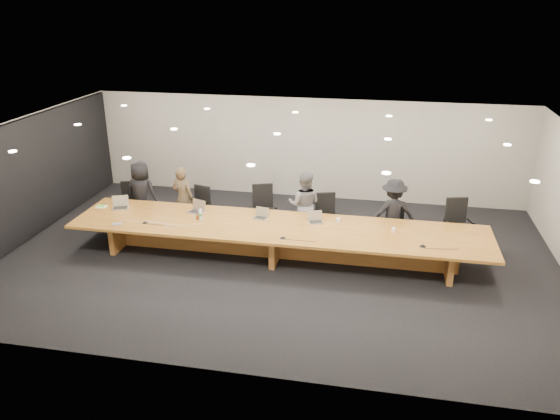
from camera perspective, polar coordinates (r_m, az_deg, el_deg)
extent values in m
plane|color=black|center=(12.06, -0.28, -4.94)|extent=(12.00, 12.00, 0.00)
cube|color=beige|center=(15.26, 2.69, 6.44)|extent=(12.00, 0.02, 2.80)
cube|color=black|center=(13.89, -25.10, 2.72)|extent=(0.08, 7.84, 2.74)
cube|color=brown|center=(11.75, -0.28, -1.80)|extent=(9.00, 1.80, 0.06)
cube|color=brown|center=(11.91, -0.28, -3.45)|extent=(7.65, 0.15, 0.69)
cube|color=brown|center=(13.04, -15.99, -2.03)|extent=(0.12, 1.26, 0.69)
cube|color=brown|center=(11.91, -0.28, -3.45)|extent=(0.12, 1.26, 0.69)
cube|color=brown|center=(11.81, 17.18, -4.73)|extent=(0.12, 1.26, 0.69)
imported|color=black|center=(13.86, -14.27, 1.67)|extent=(0.84, 0.58, 1.63)
imported|color=#3F3322|center=(13.44, -10.09, 1.23)|extent=(0.64, 0.48, 1.57)
imported|color=#5D5C5F|center=(12.77, 2.56, 0.54)|extent=(0.80, 0.63, 1.60)
imported|color=black|center=(12.61, 11.73, -0.25)|extent=(1.13, 0.81, 1.58)
cylinder|color=silver|center=(12.13, -8.31, -0.50)|extent=(0.10, 0.10, 0.24)
cylinder|color=brown|center=(12.19, -8.57, -0.75)|extent=(0.09, 0.09, 0.10)
cone|color=silver|center=(11.95, 6.11, -1.10)|extent=(0.09, 0.09, 0.10)
cone|color=white|center=(11.65, 11.78, -2.09)|extent=(0.09, 0.09, 0.09)
cube|color=white|center=(13.45, -18.15, 0.35)|extent=(0.24, 0.20, 0.01)
cube|color=#65D438|center=(13.44, -18.20, 0.42)|extent=(0.18, 0.14, 0.03)
cube|color=silver|center=(12.31, -16.71, -1.43)|extent=(0.23, 0.19, 0.03)
cone|color=black|center=(12.23, -13.92, -1.26)|extent=(0.16, 0.16, 0.03)
cone|color=black|center=(11.15, 0.29, -2.89)|extent=(0.17, 0.17, 0.03)
cone|color=black|center=(11.15, 14.70, -3.63)|extent=(0.16, 0.16, 0.03)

